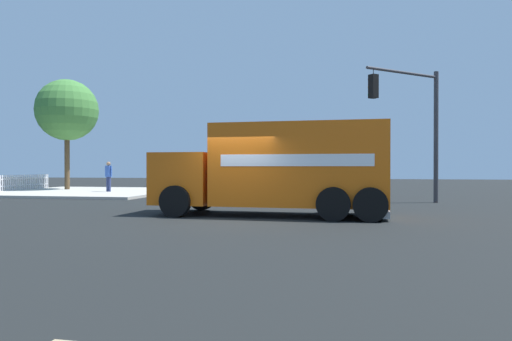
{
  "coord_description": "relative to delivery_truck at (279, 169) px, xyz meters",
  "views": [
    {
      "loc": [
        13.73,
        3.35,
        1.57
      ],
      "look_at": [
        -0.67,
        0.56,
        1.47
      ],
      "focal_mm": 32.64,
      "sensor_mm": 36.0,
      "label": 1
    }
  ],
  "objects": [
    {
      "name": "traffic_light_primary",
      "position": [
        -5.86,
        5.04,
        2.29
      ],
      "size": [
        2.82,
        3.24,
        5.8
      ],
      "color": "#38383D",
      "rests_on": "ground"
    },
    {
      "name": "ground_plane",
      "position": [
        1.25,
        -1.21,
        -1.52
      ],
      "size": [
        100.0,
        100.0,
        0.0
      ],
      "primitive_type": "plane",
      "color": "black"
    },
    {
      "name": "shade_tree_near",
      "position": [
        -12.2,
        -15.57,
        3.72
      ],
      "size": [
        3.93,
        3.93,
        7.1
      ],
      "color": "brown",
      "rests_on": "sidewalk_corner_near"
    },
    {
      "name": "pedestrian_near_corner",
      "position": [
        -10.15,
        -11.55,
        -0.38
      ],
      "size": [
        0.31,
        0.51,
        1.75
      ],
      "color": "navy",
      "rests_on": "sidewalk_corner_near"
    },
    {
      "name": "delivery_truck",
      "position": [
        0.0,
        0.0,
        0.0
      ],
      "size": [
        3.0,
        7.59,
        2.95
      ],
      "color": "orange",
      "rests_on": "ground"
    },
    {
      "name": "sidewalk_corner_near",
      "position": [
        -10.78,
        -13.24,
        -1.45
      ],
      "size": [
        10.28,
        10.28,
        0.14
      ],
      "primitive_type": "cube",
      "color": "#B2ADA0",
      "rests_on": "ground"
    },
    {
      "name": "picket_fence_run",
      "position": [
        -10.78,
        -18.14,
        -0.9
      ],
      "size": [
        6.22,
        0.05,
        0.95
      ],
      "color": "silver",
      "rests_on": "sidewalk_corner_near"
    }
  ]
}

